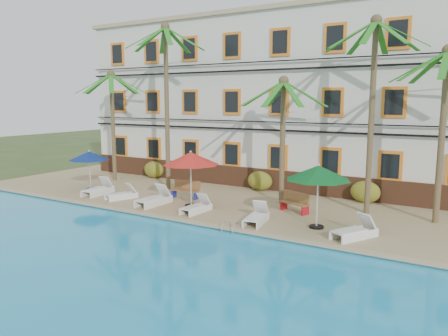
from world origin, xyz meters
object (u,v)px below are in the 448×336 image
Objects in this scene: umbrella_green at (318,173)px; lounger_c at (154,198)px; palm_a at (112,109)px; palm_b at (166,86)px; umbrella_blue at (89,156)px; umbrella_red at (191,159)px; lounger_a at (99,189)px; palm_c at (283,121)px; pool_ladder at (232,231)px; lounger_f at (355,230)px; palm_e at (444,109)px; lounger_e at (257,216)px; palm_d at (373,90)px; bench_right at (295,202)px; lounger_b at (122,194)px; bench_left at (186,189)px; lounger_d at (196,207)px.

umbrella_green is 1.27× the size of lounger_c.
palm_b is at bearing -5.45° from palm_a.
umbrella_blue is 0.84× the size of umbrella_red.
umbrella_blue reaches higher than lounger_a.
pool_ladder is at bearing -87.81° from palm_c.
palm_a reaches higher than lounger_f.
umbrella_blue is 3.07× the size of pool_ladder.
pool_ladder is at bearing -160.35° from lounger_f.
palm_e is (14.05, 0.24, -1.16)m from palm_b.
lounger_e is at bearing -165.19° from umbrella_green.
bench_right is (-2.86, -1.50, -5.08)m from palm_d.
lounger_a is at bearing 176.11° from lounger_c.
umbrella_green is at bearing 1.08° from lounger_b.
bench_left is at bearing -15.06° from palm_a.
palm_d is (4.12, 0.24, 1.43)m from palm_c.
lounger_b is at bearing -155.78° from palm_c.
lounger_d is (2.60, -0.11, -0.05)m from lounger_c.
lounger_f is (9.84, -0.19, -0.02)m from lounger_c.
lounger_b is at bearing -172.89° from umbrella_red.
pool_ladder is (3.67, -2.41, -2.33)m from umbrella_red.
lounger_e is (4.02, -0.94, -2.05)m from umbrella_red.
palm_e is 6.36m from lounger_f.
palm_d is at bearing 22.36° from umbrella_red.
palm_c is 6.71m from pool_ladder.
palm_b is 12.55× the size of pool_ladder.
bench_right is (-5.72, -1.42, -4.27)m from palm_e.
palm_a reaches higher than lounger_d.
palm_c is 10.65m from lounger_a.
umbrella_red is at bearing 146.63° from pool_ladder.
lounger_c is at bearing 177.48° from lounger_d.
palm_a is 3.49× the size of lounger_f.
umbrella_blue is 1.10× the size of lounger_c.
umbrella_red reaches higher than lounger_c.
umbrella_blue is 6.30m from bench_left.
lounger_c is at bearing -10.11° from umbrella_blue.
lounger_b reaches higher than pool_ladder.
palm_d is 14.92m from lounger_a.
lounger_d is (4.90, -0.26, 0.01)m from lounger_b.
umbrella_red is 1.35× the size of lounger_a.
lounger_e is (-2.39, -0.63, -1.96)m from umbrella_green.
lounger_a reaches higher than bench_left.
pool_ladder is at bearing -25.28° from palm_a.
palm_b is 11.11m from umbrella_green.
lounger_b is (4.27, -3.76, -4.29)m from palm_a.
lounger_f reaches higher than lounger_d.
bench_right is (13.05, -1.63, -4.07)m from palm_a.
bench_left is at bearing -162.50° from palm_c.
lounger_a is 1.01× the size of lounger_f.
bench_left is at bearing 9.57° from umbrella_blue.
lounger_a is at bearing -168.25° from palm_e.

